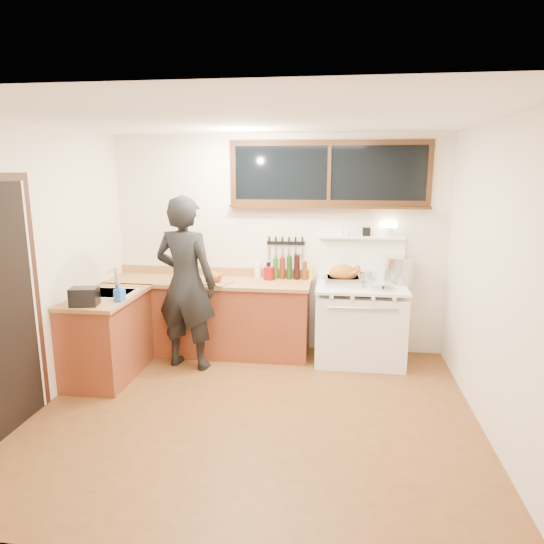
# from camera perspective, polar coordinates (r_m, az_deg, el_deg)

# --- Properties ---
(ground_plane) EXTENTS (4.00, 3.50, 0.02)m
(ground_plane) POSITION_cam_1_polar(r_m,az_deg,el_deg) (4.64, -2.08, -16.39)
(ground_plane) COLOR brown
(room_shell) EXTENTS (4.10, 3.60, 2.65)m
(room_shell) POSITION_cam_1_polar(r_m,az_deg,el_deg) (4.12, -2.25, 4.37)
(room_shell) COLOR silver
(room_shell) RESTS_ON ground
(counter_back) EXTENTS (2.44, 0.64, 1.00)m
(counter_back) POSITION_cam_1_polar(r_m,az_deg,el_deg) (5.94, -7.42, -5.14)
(counter_back) COLOR maroon
(counter_back) RESTS_ON ground
(counter_left) EXTENTS (0.64, 1.09, 0.90)m
(counter_left) POSITION_cam_1_polar(r_m,az_deg,el_deg) (5.51, -18.81, -7.10)
(counter_left) COLOR maroon
(counter_left) RESTS_ON ground
(sink_unit) EXTENTS (0.50, 0.45, 0.37)m
(sink_unit) POSITION_cam_1_polar(r_m,az_deg,el_deg) (5.46, -18.56, -2.93)
(sink_unit) COLOR white
(sink_unit) RESTS_ON counter_left
(vintage_stove) EXTENTS (1.02, 0.74, 1.60)m
(vintage_stove) POSITION_cam_1_polar(r_m,az_deg,el_deg) (5.71, 10.31, -5.80)
(vintage_stove) COLOR white
(vintage_stove) RESTS_ON ground
(back_window) EXTENTS (2.32, 0.13, 0.77)m
(back_window) POSITION_cam_1_polar(r_m,az_deg,el_deg) (5.74, 6.71, 10.63)
(back_window) COLOR black
(back_window) RESTS_ON room_shell
(left_doorway) EXTENTS (0.02, 1.04, 2.17)m
(left_doorway) POSITION_cam_1_polar(r_m,az_deg,el_deg) (4.53, -29.25, -3.76)
(left_doorway) COLOR black
(left_doorway) RESTS_ON ground
(knife_strip) EXTENTS (0.46, 0.03, 0.28)m
(knife_strip) POSITION_cam_1_polar(r_m,az_deg,el_deg) (5.85, 1.62, 3.31)
(knife_strip) COLOR black
(knife_strip) RESTS_ON room_shell
(man) EXTENTS (0.78, 0.59, 1.93)m
(man) POSITION_cam_1_polar(r_m,az_deg,el_deg) (5.41, -10.11, -1.32)
(man) COLOR black
(man) RESTS_ON ground
(soap_bottle) EXTENTS (0.10, 0.10, 0.19)m
(soap_bottle) POSITION_cam_1_polar(r_m,az_deg,el_deg) (5.07, -17.51, -2.27)
(soap_bottle) COLOR blue
(soap_bottle) RESTS_ON counter_left
(toaster) EXTENTS (0.29, 0.22, 0.18)m
(toaster) POSITION_cam_1_polar(r_m,az_deg,el_deg) (5.03, -21.21, -2.72)
(toaster) COLOR black
(toaster) RESTS_ON counter_left
(cutting_board) EXTENTS (0.46, 0.40, 0.14)m
(cutting_board) POSITION_cam_1_polar(r_m,az_deg,el_deg) (5.64, -6.92, -0.80)
(cutting_board) COLOR #A37141
(cutting_board) RESTS_ON counter_back
(roast_turkey) EXTENTS (0.44, 0.33, 0.24)m
(roast_turkey) POSITION_cam_1_polar(r_m,az_deg,el_deg) (5.54, 8.38, -0.56)
(roast_turkey) COLOR silver
(roast_turkey) RESTS_ON vintage_stove
(stockpot) EXTENTS (0.37, 0.37, 0.31)m
(stockpot) POSITION_cam_1_polar(r_m,az_deg,el_deg) (5.76, 14.70, 0.20)
(stockpot) COLOR silver
(stockpot) RESTS_ON vintage_stove
(saucepan) EXTENTS (0.19, 0.30, 0.13)m
(saucepan) POSITION_cam_1_polar(r_m,az_deg,el_deg) (5.78, 10.84, -0.48)
(saucepan) COLOR silver
(saucepan) RESTS_ON vintage_stove
(pot_lid) EXTENTS (0.32, 0.32, 0.04)m
(pot_lid) POSITION_cam_1_polar(r_m,az_deg,el_deg) (5.46, 12.95, -1.90)
(pot_lid) COLOR silver
(pot_lid) RESTS_ON vintage_stove
(coffee_tin) EXTENTS (0.12, 0.11, 0.15)m
(coffee_tin) POSITION_cam_1_polar(r_m,az_deg,el_deg) (5.76, -0.35, -0.18)
(coffee_tin) COLOR maroon
(coffee_tin) RESTS_ON counter_back
(pitcher) EXTENTS (0.12, 0.12, 0.17)m
(pitcher) POSITION_cam_1_polar(r_m,az_deg,el_deg) (5.90, -1.69, 0.16)
(pitcher) COLOR white
(pitcher) RESTS_ON counter_back
(bottle_cluster) EXTENTS (0.58, 0.07, 0.30)m
(bottle_cluster) POSITION_cam_1_polar(r_m,az_deg,el_deg) (5.80, 2.13, 0.38)
(bottle_cluster) COLOR black
(bottle_cluster) RESTS_ON counter_back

